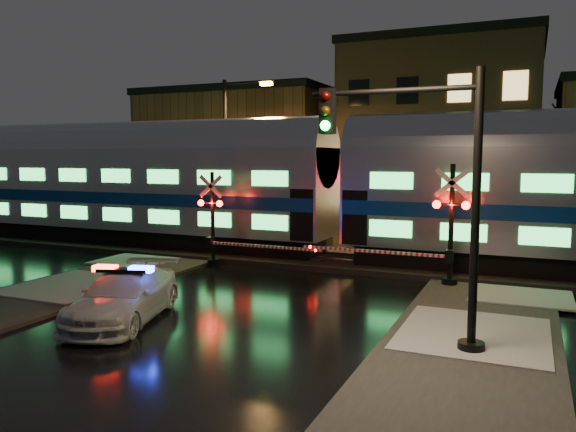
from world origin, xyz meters
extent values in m
plane|color=black|center=(0.00, 0.00, 0.00)|extent=(120.00, 120.00, 0.00)
cube|color=black|center=(0.00, 5.00, 0.12)|extent=(90.00, 4.20, 0.24)
cube|color=#2D2D2D|center=(6.50, -6.00, 0.06)|extent=(4.00, 20.00, 0.12)
cube|color=brown|center=(-13.00, 22.00, 4.50)|extent=(14.00, 10.00, 9.00)
cube|color=brown|center=(2.00, 22.50, 5.75)|extent=(12.00, 11.00, 11.50)
cube|color=black|center=(-12.63, 5.00, 0.64)|extent=(24.00, 2.40, 0.80)
cube|color=#B7BAC1|center=(-12.63, 5.00, 2.94)|extent=(25.00, 3.05, 3.80)
cube|color=navy|center=(-12.63, 5.00, 2.54)|extent=(24.75, 3.09, 0.55)
cube|color=#42FD6C|center=(-12.63, 3.45, 1.79)|extent=(21.00, 0.05, 0.62)
cube|color=#42FD6C|center=(-12.63, 3.45, 3.59)|extent=(21.00, 0.05, 0.62)
cylinder|color=#B7BAC1|center=(-12.63, 5.00, 4.64)|extent=(25.00, 3.05, 3.05)
imported|color=silver|center=(-2.43, -5.20, 0.68)|extent=(3.13, 5.05, 1.37)
cube|color=black|center=(-2.43, -5.20, 1.41)|extent=(1.47, 0.74, 0.09)
cube|color=#FF0C05|center=(-2.92, -5.34, 1.45)|extent=(0.69, 0.48, 0.16)
cube|color=#1426FF|center=(-1.94, -5.06, 1.45)|extent=(0.69, 0.48, 0.16)
cylinder|color=black|center=(5.21, 2.40, 0.16)|extent=(0.53, 0.53, 0.32)
cylinder|color=black|center=(5.21, 2.40, 2.12)|extent=(0.17, 0.17, 4.23)
sphere|color=#FF0C05|center=(4.73, 2.22, 2.86)|extent=(0.28, 0.28, 0.28)
sphere|color=#FF0C05|center=(5.68, 2.22, 2.86)|extent=(0.28, 0.28, 0.28)
cube|color=white|center=(2.56, 2.15, 1.11)|extent=(5.29, 0.10, 0.10)
cube|color=black|center=(5.21, 2.15, 1.11)|extent=(0.25, 0.30, 0.45)
cylinder|color=black|center=(-4.19, 2.40, 0.14)|extent=(0.48, 0.48, 0.29)
cylinder|color=black|center=(-4.19, 2.40, 1.93)|extent=(0.15, 0.15, 3.86)
sphere|color=#FF0C05|center=(-4.62, 2.22, 2.60)|extent=(0.25, 0.25, 0.25)
sphere|color=#FF0C05|center=(-3.75, 2.22, 2.60)|extent=(0.25, 0.25, 0.25)
cube|color=white|center=(-1.78, 2.15, 1.01)|extent=(4.82, 0.10, 0.10)
cube|color=black|center=(-4.19, 2.15, 1.01)|extent=(0.25, 0.30, 0.45)
cylinder|color=black|center=(6.55, -4.26, 0.16)|extent=(0.60, 0.60, 0.32)
cylinder|color=black|center=(6.55, -4.26, 3.20)|extent=(0.19, 0.19, 6.40)
cylinder|color=black|center=(4.63, -4.26, 5.97)|extent=(3.84, 0.13, 0.13)
cube|color=black|center=(3.14, -4.41, 5.55)|extent=(0.34, 0.30, 1.07)
sphere|color=#0CFF3F|center=(3.14, -4.57, 5.20)|extent=(0.23, 0.23, 0.23)
cylinder|color=black|center=(-7.35, 9.00, 4.24)|extent=(0.21, 0.21, 8.47)
cylinder|color=black|center=(-6.08, 9.00, 8.26)|extent=(2.54, 0.13, 0.13)
cube|color=gold|center=(-4.91, 9.00, 8.16)|extent=(0.58, 0.30, 0.19)
camera|label=1|loc=(7.65, -17.15, 4.49)|focal=35.00mm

